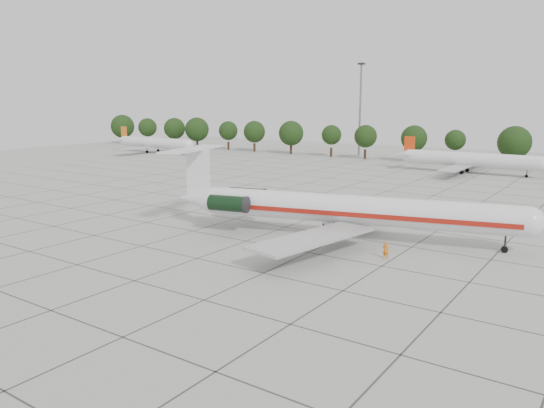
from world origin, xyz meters
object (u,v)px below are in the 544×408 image
object	(u,v)px
ground_crew	(386,250)
main_airliner	(335,208)
bg_airliner_a	(154,143)
floodlight_mast	(360,104)
bg_airliner_c	(469,160)

from	to	relation	value
ground_crew	main_airliner	bearing A→B (deg)	-28.75
ground_crew	bg_airliner_a	bearing A→B (deg)	-32.35
bg_airliner_a	floodlight_mast	world-z (taller)	floodlight_mast
main_airliner	bg_airliner_a	size ratio (longest dim) A/B	1.45
main_airliner	floodlight_mast	world-z (taller)	floodlight_mast
bg_airliner_a	main_airliner	bearing A→B (deg)	-32.58
ground_crew	bg_airliner_c	world-z (taller)	bg_airliner_c
ground_crew	floodlight_mast	xyz separation A→B (m)	(-45.32, 89.53, 13.42)
bg_airliner_c	ground_crew	bearing A→B (deg)	-81.87
ground_crew	floodlight_mast	bearing A→B (deg)	-63.23
floodlight_mast	bg_airliner_c	bearing A→B (deg)	-30.50
ground_crew	bg_airliner_c	size ratio (longest dim) A/B	0.06
main_airliner	floodlight_mast	size ratio (longest dim) A/B	1.60
ground_crew	bg_airliner_a	size ratio (longest dim) A/B	0.06
bg_airliner_a	floodlight_mast	distance (m)	61.23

